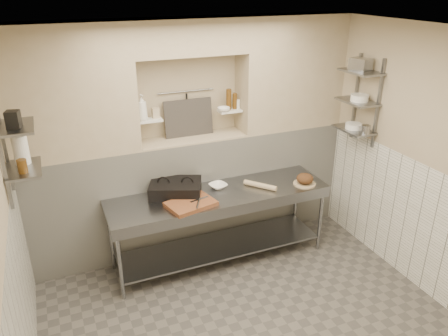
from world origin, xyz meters
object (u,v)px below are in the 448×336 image
rolling_pin (260,185)px  bowl_alcove (224,109)px  cutting_board (191,204)px  prep_table (220,213)px  panini_press (176,188)px  bread_loaf (305,179)px  bottle_soap (142,108)px  jug_left (21,150)px  mixing_bowl (218,186)px

rolling_pin → bowl_alcove: bearing=111.9°
cutting_board → prep_table: bearing=19.7°
panini_press → cutting_board: size_ratio=1.36×
prep_table → rolling_pin: 0.58m
cutting_board → bread_loaf: bearing=-0.7°
panini_press → bottle_soap: bottle_soap is taller
prep_table → jug_left: jug_left is taller
mixing_bowl → bowl_alcove: size_ratio=1.33×
jug_left → rolling_pin: bearing=-0.3°
panini_press → jug_left: 1.70m
panini_press → bread_loaf: 1.55m
cutting_board → mixing_bowl: mixing_bowl is taller
cutting_board → rolling_pin: rolling_pin is taller
bottle_soap → jug_left: size_ratio=1.09×
mixing_bowl → prep_table: bearing=-104.7°
mixing_bowl → bread_loaf: 1.05m
rolling_pin → bottle_soap: 1.64m
bottle_soap → bowl_alcove: 1.00m
prep_table → rolling_pin: bearing=-4.3°
prep_table → bottle_soap: size_ratio=8.69×
rolling_pin → bread_loaf: 0.55m
jug_left → bowl_alcove: bearing=14.0°
prep_table → bread_loaf: (1.04, -0.16, 0.33)m
prep_table → bottle_soap: bottle_soap is taller
bread_loaf → jug_left: size_ratio=0.75×
bowl_alcove → bottle_soap: bearing=179.7°
bowl_alcove → cutting_board: bearing=-134.8°
cutting_board → mixing_bowl: size_ratio=2.51×
prep_table → bread_loaf: bread_loaf is taller
cutting_board → rolling_pin: size_ratio=1.24×
panini_press → mixing_bowl: bearing=19.6°
panini_press → bottle_soap: bearing=145.7°
cutting_board → jug_left: size_ratio=1.85×
prep_table → bread_loaf: bearing=-8.8°
mixing_bowl → bread_loaf: bread_loaf is taller
bowl_alcove → jug_left: jug_left is taller
cutting_board → mixing_bowl: 0.53m
mixing_bowl → bottle_soap: (-0.75, 0.39, 0.94)m
rolling_pin → bottle_soap: size_ratio=1.37×
mixing_bowl → bowl_alcove: bowl_alcove is taller
bread_loaf → cutting_board: bearing=179.3°
panini_press → rolling_pin: size_ratio=1.69×
bottle_soap → jug_left: bottle_soap is taller
cutting_board → rolling_pin: 0.91m
cutting_board → jug_left: bearing=175.7°
bread_loaf → jug_left: bearing=177.4°
prep_table → panini_press: bearing=159.7°
mixing_bowl → rolling_pin: 0.50m
bowl_alcove → jug_left: size_ratio=0.56×
cutting_board → bottle_soap: 1.20m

